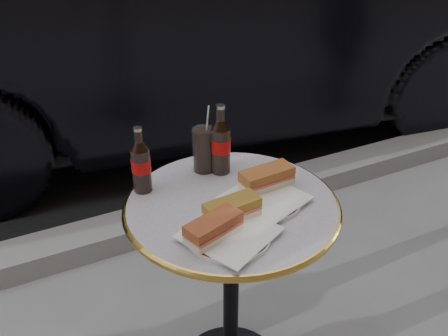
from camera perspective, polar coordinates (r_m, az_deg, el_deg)
name	(u,v)px	position (r m, az deg, el deg)	size (l,w,h in m)	color
asphalt_road	(30,34)	(6.26, -21.34, 14.10)	(40.00, 8.00, 0.00)	black
curb	(147,225)	(2.51, -8.76, -6.45)	(40.00, 0.20, 0.12)	gray
bistro_table	(231,296)	(1.66, 0.80, -14.46)	(0.62, 0.62, 0.73)	#BAB2C4
plate_left	(229,235)	(1.29, 0.59, -7.68)	(0.22, 0.22, 0.01)	white
plate_right	(265,200)	(1.43, 4.66, -3.67)	(0.21, 0.21, 0.01)	white
sandwich_left_a	(214,229)	(1.26, -1.21, -6.96)	(0.15, 0.07, 0.05)	#9C4827
sandwich_left_b	(232,210)	(1.33, 0.93, -4.85)	(0.15, 0.07, 0.05)	olive
sandwich_right	(267,179)	(1.47, 4.89, -1.21)	(0.16, 0.07, 0.06)	#9E5728
cola_bottle_left	(140,160)	(1.45, -9.52, 0.94)	(0.06, 0.06, 0.21)	black
cola_bottle_right	(221,139)	(1.52, -0.39, 3.31)	(0.06, 0.06, 0.23)	black
cola_glass	(204,150)	(1.55, -2.32, 2.11)	(0.07, 0.07, 0.14)	black
parked_car	(205,19)	(3.34, -2.23, 16.70)	(4.58, 1.59, 1.50)	black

